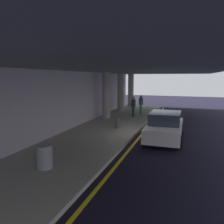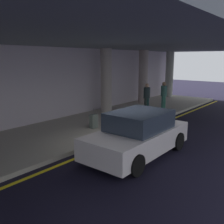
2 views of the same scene
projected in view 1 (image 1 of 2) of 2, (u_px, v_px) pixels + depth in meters
ground_plane at (152, 137)px, 12.82m from camera, size 60.00×60.00×0.00m
sidewalk at (103, 131)px, 13.80m from camera, size 26.00×4.20×0.15m
lane_stripe_yellow at (141, 136)px, 13.04m from camera, size 26.00×0.14×0.01m
support_column_left_mid at (106, 96)px, 17.64m from camera, size 0.64×0.64×3.65m
support_column_center at (121, 92)px, 21.38m from camera, size 0.64×0.64×3.65m
support_column_right_mid at (131, 90)px, 25.12m from camera, size 0.64×0.64×3.65m
ceiling_overhang at (110, 68)px, 13.04m from camera, size 28.00×13.20×0.30m
terminal_back_wall at (70, 101)px, 14.24m from camera, size 26.00×0.30×3.80m
car_white at (165, 127)px, 12.22m from camera, size 4.10×1.92×1.50m
traveler_with_luggage at (141, 103)px, 19.72m from camera, size 0.38×0.38×1.68m
person_waiting_for_ride at (133, 105)px, 18.51m from camera, size 0.38×0.38×1.68m
suitcase_upright_primary at (117, 123)px, 14.34m from camera, size 0.36×0.22×0.90m
trash_bin_steel at (45, 157)px, 7.98m from camera, size 0.56×0.56×0.85m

